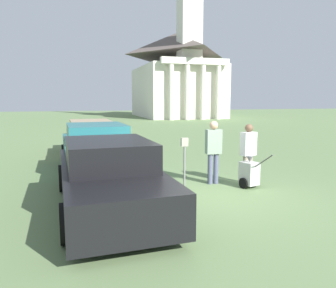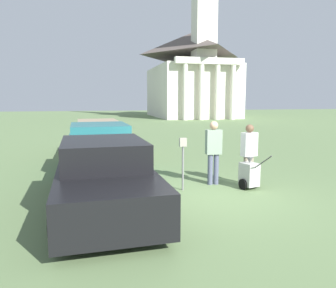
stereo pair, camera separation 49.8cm
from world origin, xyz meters
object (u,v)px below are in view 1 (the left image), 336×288
Objects in this scene: parked_car_tan at (91,139)px; person_worker at (213,148)px; parking_meter at (184,154)px; equipment_cart at (249,173)px; parked_car_black at (108,176)px; parked_car_teal at (96,150)px; church at (177,70)px; person_supervisor at (248,150)px.

parked_car_tan is 6.29m from person_worker.
parking_meter is 1.84m from equipment_cart.
parked_car_teal is (-0.00, 3.52, 0.05)m from parked_car_black.
person_worker reaches higher than parked_car_black.
church is at bearing 65.66° from parked_car_teal.
parked_car_teal is 4.68m from person_supervisor.
person_supervisor reaches higher than parked_car_black.
equipment_cart is at bearing -40.11° from parked_car_teal.
person_supervisor is 0.07× the size of church.
equipment_cart is (3.75, 0.61, -0.30)m from parked_car_black.
parked_car_tan is 5.20× the size of equipment_cart.
parked_car_teal is 4.76m from equipment_cart.
person_worker reaches higher than parked_car_teal.
parking_meter is 0.78× the size of person_worker.
parked_car_tan is 31.30m from church.
equipment_cart is (1.73, -0.25, -0.56)m from parking_meter.
person_worker is at bearing -63.88° from parked_car_tan.
parked_car_black is 4.01m from person_supervisor.
parked_car_black is at bearing -92.30° from parked_car_tan.
equipment_cart is (-0.14, -0.33, -0.56)m from person_supervisor.
parked_car_black is 1.02× the size of parked_car_teal.
church is (10.67, 34.01, 5.15)m from parking_meter.
parked_car_tan is at bearing 108.88° from parking_meter.
person_supervisor is at bearing -104.54° from church.
equipment_cart is (0.76, -0.63, -0.61)m from person_worker.
parked_car_tan is at bearing -114.31° from church.
person_worker is at bearing -32.67° from person_supervisor.
parked_car_tan is at bearing 106.52° from equipment_cart.
parked_car_teal is at bearing 127.20° from parking_meter.
parked_car_black is 1.01× the size of parked_car_tan.
parking_meter is at bearing -55.10° from parked_car_teal.
parking_meter is at bearing 20.66° from parked_car_black.
parked_car_black is 6.77m from parked_car_tan.
church is at bearing -103.04° from person_worker.
church is (9.70, 33.63, 5.11)m from person_worker.
equipment_cart is at bearing 143.41° from person_worker.
person_supervisor is 35.43m from church.
parked_car_tan is at bearing -58.53° from person_worker.
person_worker is 0.95m from person_supervisor.
parked_car_black is 3.17× the size of person_supervisor.
person_worker is 35.37m from church.
person_worker reaches higher than person_supervisor.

